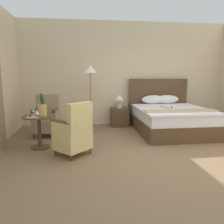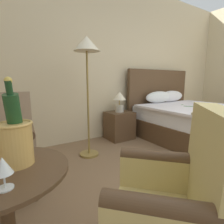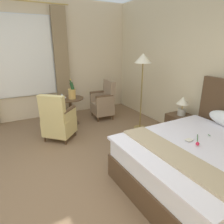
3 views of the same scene
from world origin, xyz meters
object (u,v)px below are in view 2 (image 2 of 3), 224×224
Objects in this scene: nightstand at (119,125)px; armchair_facing_bed at (172,219)px; floor_lamp_brass at (87,56)px; champagne_bucket at (15,137)px; armchair_by_window at (4,152)px; side_table_round at (7,212)px; wine_glass_near_edge at (3,167)px; bedside_lamp at (119,99)px; bed at (195,121)px.

armchair_facing_bed is at bearing -118.26° from nightstand.
floor_lamp_brass reaches higher than armchair_facing_bed.
nightstand is 0.53× the size of armchair_facing_bed.
champagne_bucket is at bearing 139.88° from armchair_facing_bed.
side_table_round is at bearing -89.57° from armchair_by_window.
nightstand is at bearing 61.74° from armchair_facing_bed.
side_table_round is at bearing 145.15° from armchair_facing_bed.
floor_lamp_brass is at bearing 54.86° from wine_glass_near_edge.
bedside_lamp is at bearing 26.03° from floor_lamp_brass.
armchair_facing_bed is at bearing -118.26° from bedside_lamp.
armchair_facing_bed reaches higher than nightstand.
champagne_bucket is at bearing 30.24° from side_table_round.
nightstand is 3.70× the size of wine_glass_near_edge.
wine_glass_near_edge is at bearing -160.33° from bed.
side_table_round is 0.67× the size of armchair_facing_bed.
floor_lamp_brass is at bearing 52.03° from champagne_bucket.
armchair_by_window is (-0.02, 1.10, -0.32)m from wine_glass_near_edge.
armchair_by_window reaches higher than bedside_lamp.
wine_glass_near_edge is (-1.88, -1.91, -0.01)m from bedside_lamp.
floor_lamp_brass is (-0.83, -0.40, 0.68)m from bedside_lamp.
side_table_round is at bearing -163.49° from bed.
floor_lamp_brass is 3.65× the size of champagne_bucket.
wine_glass_near_edge is at bearing 156.19° from armchair_facing_bed.
armchair_facing_bed is (-0.36, -1.81, -1.03)m from floor_lamp_brass.
armchair_by_window is 1.58m from armchair_facing_bed.
bedside_lamp reaches higher than side_table_round.
bedside_lamp is 0.82× the size of champagne_bucket.
side_table_round reaches higher than nightstand.
nightstand is at bearing 26.03° from floor_lamp_brass.
champagne_bucket reaches higher than nightstand.
bedside_lamp reaches higher than wine_glass_near_edge.
bed reaches higher than armchair_by_window.
bed is 14.57× the size of wine_glass_near_edge.
bed is 3.17m from champagne_bucket.
floor_lamp_brass reaches higher than nightstand.
armchair_facing_bed is at bearing -40.12° from champagne_bucket.
armchair_by_window is at bearing 116.89° from armchair_facing_bed.
champagne_bucket reaches higher than side_table_round.
wine_glass_near_edge is at bearing -105.21° from champagne_bucket.
bedside_lamp is at bearing 42.66° from champagne_bucket.
armchair_facing_bed is at bearing -63.11° from armchair_by_window.
champagne_bucket is 0.47× the size of armchair_facing_bed.
wine_glass_near_edge is (-0.06, -0.23, -0.05)m from champagne_bucket.
wine_glass_near_edge reaches higher than nightstand.
bed is at bearing -34.13° from bedside_lamp.
bed reaches higher than armchair_facing_bed.
armchair_by_window is (-0.08, 0.87, -0.38)m from champagne_bucket.
armchair_facing_bed is (-2.38, -1.41, 0.05)m from bed.
armchair_facing_bed is at bearing -149.43° from bed.
nightstand is 2.57m from side_table_round.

